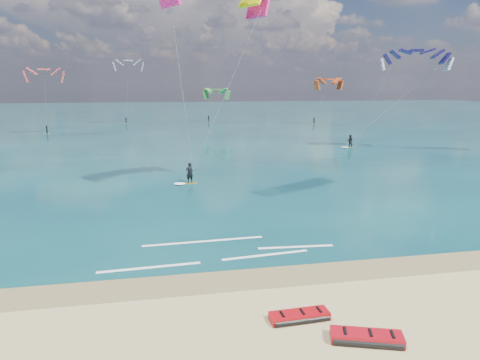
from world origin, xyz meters
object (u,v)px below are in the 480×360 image
Objects in this scene: packed_kite_mid at (366,342)px; kitesurfer_main at (202,77)px; kitesurfer_far at (383,94)px; packed_kite_left at (299,320)px.

kitesurfer_main is at bearing 116.45° from packed_kite_mid.
packed_kite_mid is 0.18× the size of kitesurfer_far.
kitesurfer_main is (-1.47, 20.93, 9.45)m from packed_kite_left.
kitesurfer_far reaches higher than packed_kite_left.
kitesurfer_main is 1.22× the size of kitesurfer_far.
kitesurfer_main reaches higher than packed_kite_mid.
kitesurfer_far is (24.70, 39.60, 7.55)m from packed_kite_left.
kitesurfer_far is (26.17, 18.67, -1.90)m from kitesurfer_main.
kitesurfer_main is (-3.34, 22.76, 9.45)m from packed_kite_mid.
kitesurfer_far reaches higher than packed_kite_mid.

